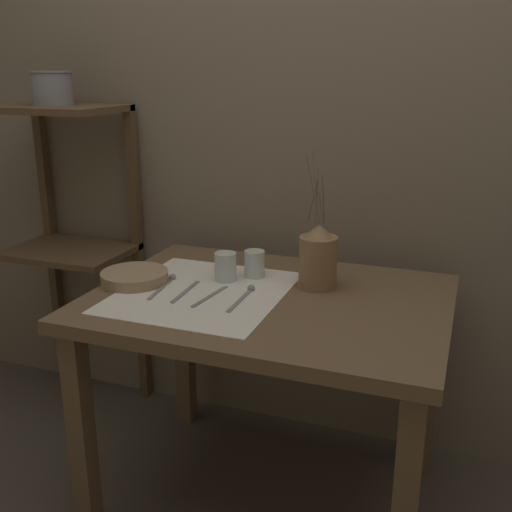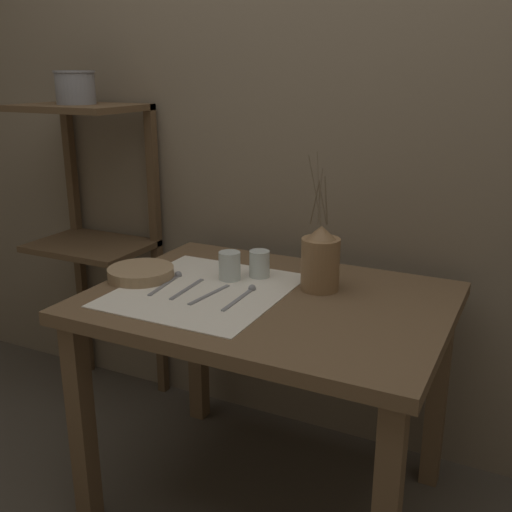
{
  "view_description": "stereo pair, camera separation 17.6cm",
  "coord_description": "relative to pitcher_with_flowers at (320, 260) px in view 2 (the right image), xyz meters",
  "views": [
    {
      "loc": [
        0.54,
        -1.58,
        1.37
      ],
      "look_at": [
        -0.04,
        0.0,
        0.84
      ],
      "focal_mm": 42.0,
      "sensor_mm": 36.0,
      "label": 1
    },
    {
      "loc": [
        0.7,
        -1.51,
        1.37
      ],
      "look_at": [
        -0.04,
        0.0,
        0.84
      ],
      "focal_mm": 42.0,
      "sensor_mm": 36.0,
      "label": 2
    }
  ],
  "objects": [
    {
      "name": "glass_tumbler_far",
      "position": [
        -0.21,
        0.02,
        -0.05
      ],
      "size": [
        0.07,
        0.07,
        0.09
      ],
      "color": "silver",
      "rests_on": "wooden_table"
    },
    {
      "name": "wooden_bowl",
      "position": [
        -0.55,
        -0.16,
        -0.08
      ],
      "size": [
        0.21,
        0.21,
        0.04
      ],
      "color": "#9E7F5B",
      "rests_on": "wooden_table"
    },
    {
      "name": "knife_center",
      "position": [
        -0.36,
        -0.19,
        -0.09
      ],
      "size": [
        0.02,
        0.19,
        0.0
      ],
      "color": "gray",
      "rests_on": "wooden_table"
    },
    {
      "name": "wooden_table",
      "position": [
        -0.11,
        -0.12,
        -0.2
      ],
      "size": [
        1.05,
        0.79,
        0.72
      ],
      "color": "brown",
      "rests_on": "ground_plane"
    },
    {
      "name": "stone_wall_back",
      "position": [
        -0.11,
        0.38,
        0.38
      ],
      "size": [
        7.0,
        0.06,
        2.4
      ],
      "color": "#7A6B56",
      "rests_on": "ground_plane"
    },
    {
      "name": "ground_plane",
      "position": [
        -0.11,
        -0.12,
        -0.82
      ],
      "size": [
        12.0,
        12.0,
        0.0
      ],
      "primitive_type": "plane",
      "color": "#473F35"
    },
    {
      "name": "spoon_inner",
      "position": [
        -0.18,
        -0.14,
        -0.09
      ],
      "size": [
        0.02,
        0.2,
        0.02
      ],
      "color": "gray",
      "rests_on": "wooden_table"
    },
    {
      "name": "spoon_outer",
      "position": [
        -0.45,
        -0.14,
        -0.09
      ],
      "size": [
        0.04,
        0.2,
        0.02
      ],
      "color": "gray",
      "rests_on": "wooden_table"
    },
    {
      "name": "metal_pot_large",
      "position": [
        -1.05,
        0.16,
        0.49
      ],
      "size": [
        0.15,
        0.15,
        0.12
      ],
      "color": "gray",
      "rests_on": "wooden_shelf_unit"
    },
    {
      "name": "pitcher_with_flowers",
      "position": [
        0.0,
        0.0,
        0.0
      ],
      "size": [
        0.12,
        0.12,
        0.42
      ],
      "color": "olive",
      "rests_on": "wooden_table"
    },
    {
      "name": "glass_tumbler_near",
      "position": [
        -0.29,
        -0.05,
        -0.05
      ],
      "size": [
        0.07,
        0.07,
        0.09
      ],
      "color": "silver",
      "rests_on": "wooden_table"
    },
    {
      "name": "fork_outer",
      "position": [
        -0.27,
        -0.2,
        -0.09
      ],
      "size": [
        0.04,
        0.19,
        0.0
      ],
      "color": "gray",
      "rests_on": "wooden_table"
    },
    {
      "name": "linen_cloth",
      "position": [
        -0.31,
        -0.17,
        -0.09
      ],
      "size": [
        0.48,
        0.54,
        0.0
      ],
      "color": "silver",
      "rests_on": "wooden_table"
    },
    {
      "name": "wooden_shelf_unit",
      "position": [
        -1.04,
        0.2,
        0.04
      ],
      "size": [
        0.46,
        0.34,
        1.24
      ],
      "color": "brown",
      "rests_on": "ground_plane"
    }
  ]
}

